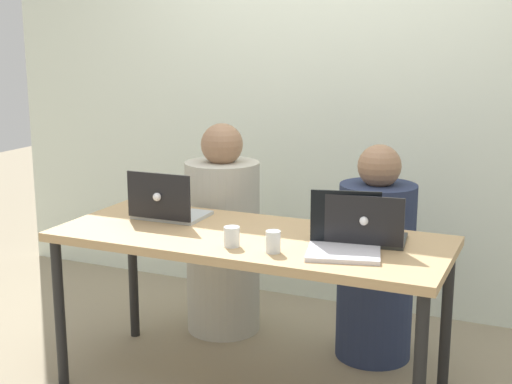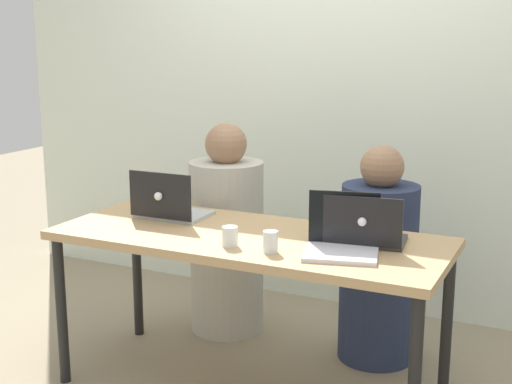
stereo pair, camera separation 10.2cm
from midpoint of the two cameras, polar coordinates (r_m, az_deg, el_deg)
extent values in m
cube|color=silver|center=(4.27, 7.84, 7.63)|extent=(4.59, 0.10, 2.54)
cube|color=tan|center=(3.18, 0.36, -3.77)|extent=(1.76, 0.71, 0.04)
cylinder|color=black|center=(3.49, -14.49, -9.22)|extent=(0.05, 0.05, 0.71)
cylinder|color=black|center=(3.95, -8.76, -6.38)|extent=(0.05, 0.05, 0.71)
cylinder|color=black|center=(3.36, 15.87, -10.22)|extent=(0.05, 0.05, 0.71)
cylinder|color=#BBB8A8|center=(3.95, -1.60, -4.41)|extent=(0.46, 0.46, 0.95)
sphere|color=#997051|center=(3.82, -1.65, 3.84)|extent=(0.23, 0.23, 0.23)
cylinder|color=#27304D|center=(3.67, 10.52, -6.40)|extent=(0.43, 0.43, 0.90)
sphere|color=#997051|center=(3.53, 10.88, 1.98)|extent=(0.21, 0.21, 0.21)
cube|color=silver|center=(2.90, 7.81, -4.91)|extent=(0.34, 0.30, 0.02)
cube|color=black|center=(2.99, 8.04, -2.02)|extent=(0.29, 0.08, 0.22)
sphere|color=white|center=(3.01, 8.06, -1.95)|extent=(0.04, 0.04, 0.04)
cube|color=#383C3A|center=(3.12, 9.76, -3.77)|extent=(0.36, 0.27, 0.02)
cube|color=black|center=(2.97, 9.50, -2.31)|extent=(0.33, 0.05, 0.21)
sphere|color=white|center=(2.96, 9.46, -2.38)|extent=(0.04, 0.04, 0.04)
cube|color=#B0B7B9|center=(3.51, -5.72, -1.77)|extent=(0.34, 0.24, 0.02)
cube|color=black|center=(3.38, -6.83, -0.29)|extent=(0.33, 0.01, 0.22)
sphere|color=white|center=(3.37, -6.97, -0.34)|extent=(0.04, 0.04, 0.04)
cylinder|color=white|center=(2.91, 2.18, -4.01)|extent=(0.06, 0.06, 0.09)
cylinder|color=silver|center=(2.92, 2.17, -4.40)|extent=(0.05, 0.05, 0.05)
cylinder|color=white|center=(3.00, -1.12, -3.58)|extent=(0.07, 0.07, 0.09)
cylinder|color=silver|center=(3.00, -1.12, -3.93)|extent=(0.06, 0.06, 0.05)
camera|label=1|loc=(0.05, -89.09, 0.20)|focal=50.00mm
camera|label=2|loc=(0.05, 90.91, -0.20)|focal=50.00mm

